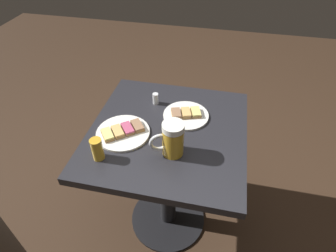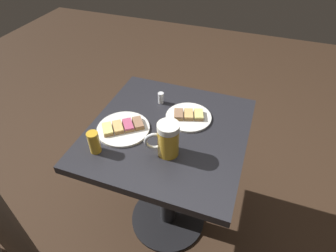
{
  "view_description": "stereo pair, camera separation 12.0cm",
  "coord_description": "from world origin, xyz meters",
  "px_view_note": "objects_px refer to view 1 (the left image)",
  "views": [
    {
      "loc": [
        -0.19,
        0.88,
        1.55
      ],
      "look_at": [
        0.0,
        0.0,
        0.75
      ],
      "focal_mm": 29.58,
      "sensor_mm": 36.0,
      "label": 1
    },
    {
      "loc": [
        -0.31,
        0.85,
        1.55
      ],
      "look_at": [
        0.0,
        0.0,
        0.75
      ],
      "focal_mm": 29.58,
      "sensor_mm": 36.0,
      "label": 2
    }
  ],
  "objects_px": {
    "plate_far": "(123,132)",
    "salt_shaker": "(156,99)",
    "beer_glass_small": "(97,149)",
    "plate_near": "(186,115)",
    "beer_mug": "(172,139)"
  },
  "relations": [
    {
      "from": "plate_far",
      "to": "salt_shaker",
      "type": "relative_size",
      "value": 4.15
    },
    {
      "from": "beer_glass_small",
      "to": "plate_far",
      "type": "bearing_deg",
      "value": -106.72
    },
    {
      "from": "beer_glass_small",
      "to": "salt_shaker",
      "type": "distance_m",
      "value": 0.42
    },
    {
      "from": "plate_near",
      "to": "beer_mug",
      "type": "distance_m",
      "value": 0.25
    },
    {
      "from": "beer_mug",
      "to": "salt_shaker",
      "type": "relative_size",
      "value": 2.69
    },
    {
      "from": "plate_far",
      "to": "salt_shaker",
      "type": "xyz_separation_m",
      "value": [
        -0.08,
        -0.24,
        0.02
      ]
    },
    {
      "from": "plate_near",
      "to": "plate_far",
      "type": "height_order",
      "value": "same"
    },
    {
      "from": "plate_far",
      "to": "beer_mug",
      "type": "distance_m",
      "value": 0.25
    },
    {
      "from": "plate_far",
      "to": "plate_near",
      "type": "bearing_deg",
      "value": -144.73
    },
    {
      "from": "beer_mug",
      "to": "beer_glass_small",
      "type": "height_order",
      "value": "beer_mug"
    },
    {
      "from": "beer_glass_small",
      "to": "plate_near",
      "type": "bearing_deg",
      "value": -131.74
    },
    {
      "from": "plate_near",
      "to": "beer_mug",
      "type": "relative_size",
      "value": 1.41
    },
    {
      "from": "beer_mug",
      "to": "salt_shaker",
      "type": "height_order",
      "value": "beer_mug"
    },
    {
      "from": "plate_far",
      "to": "beer_mug",
      "type": "bearing_deg",
      "value": 163.87
    },
    {
      "from": "plate_near",
      "to": "plate_far",
      "type": "xyz_separation_m",
      "value": [
        0.25,
        0.17,
        0.0
      ]
    }
  ]
}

